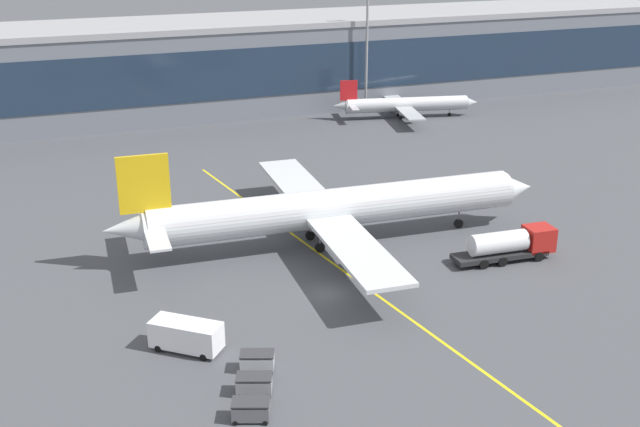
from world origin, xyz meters
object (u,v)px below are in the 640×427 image
(baggage_cart_2, at_px, (257,361))
(fuel_tanker, at_px, (511,244))
(baggage_cart_1, at_px, (254,384))
(commuter_jet_far, at_px, (406,104))
(baggage_cart_0, at_px, (251,410))
(main_airliner, at_px, (334,208))
(lavatory_truck, at_px, (187,335))

(baggage_cart_2, bearing_deg, fuel_tanker, 19.36)
(baggage_cart_1, height_order, commuter_jet_far, commuter_jet_far)
(fuel_tanker, relative_size, baggage_cart_0, 3.62)
(baggage_cart_0, relative_size, baggage_cart_2, 1.00)
(fuel_tanker, distance_m, commuter_jet_far, 60.17)
(baggage_cart_1, relative_size, baggage_cart_2, 1.00)
(main_airliner, xyz_separation_m, fuel_tanker, (15.19, -10.44, -2.38))
(lavatory_truck, xyz_separation_m, commuter_jet_far, (51.89, 63.36, 0.96))
(baggage_cart_2, relative_size, commuter_jet_far, 0.12)
(baggage_cart_2, bearing_deg, lavatory_truck, 132.26)
(lavatory_truck, distance_m, baggage_cart_2, 6.56)
(fuel_tanker, distance_m, baggage_cart_1, 34.10)
(lavatory_truck, xyz_separation_m, baggage_cart_2, (4.39, -4.83, -0.64))
(baggage_cart_1, bearing_deg, baggage_cart_2, 69.20)
(commuter_jet_far, bearing_deg, baggage_cart_1, -124.34)
(main_airliner, relative_size, fuel_tanker, 4.37)
(baggage_cart_0, bearing_deg, fuel_tanker, 27.09)
(lavatory_truck, distance_m, baggage_cart_1, 8.50)
(baggage_cart_0, xyz_separation_m, commuter_jet_far, (49.77, 74.18, 1.60))
(baggage_cart_0, height_order, baggage_cart_2, same)
(fuel_tanker, xyz_separation_m, baggage_cart_1, (-31.27, -13.58, -0.96))
(main_airliner, bearing_deg, baggage_cart_0, -122.50)
(lavatory_truck, bearing_deg, baggage_cart_2, -47.74)
(lavatory_truck, height_order, baggage_cart_2, lavatory_truck)
(baggage_cart_0, bearing_deg, baggage_cart_1, 69.20)
(baggage_cart_0, relative_size, baggage_cart_1, 1.00)
(main_airliner, height_order, baggage_cart_1, main_airliner)
(main_airliner, relative_size, baggage_cart_2, 15.81)
(baggage_cart_0, relative_size, commuter_jet_far, 0.12)
(main_airliner, bearing_deg, commuter_jet_far, 55.38)
(lavatory_truck, bearing_deg, commuter_jet_far, 50.69)
(main_airliner, xyz_separation_m, baggage_cart_1, (-16.07, -24.02, -3.34))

